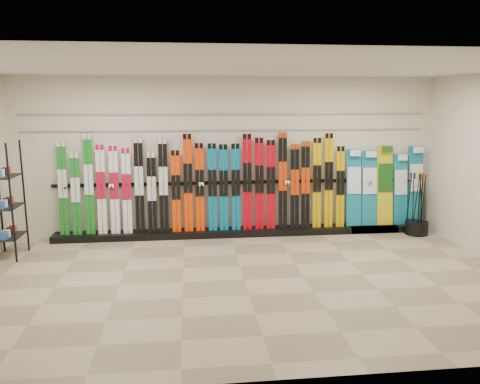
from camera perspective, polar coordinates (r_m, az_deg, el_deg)
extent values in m
plane|color=#85765B|center=(6.90, 0.55, -10.62)|extent=(8.00, 8.00, 0.00)
plane|color=beige|center=(8.96, -1.38, 4.35)|extent=(8.00, 0.00, 8.00)
plane|color=silver|center=(6.43, 0.61, 15.08)|extent=(8.00, 8.00, 0.00)
cube|color=black|center=(9.05, 0.21, -4.89)|extent=(8.00, 0.40, 0.12)
cube|color=#16721E|center=(9.10, -20.79, 0.40)|extent=(0.17, 0.17, 1.72)
cube|color=#16721E|center=(9.05, -19.38, -0.22)|extent=(0.17, 0.15, 1.51)
cube|color=#16721E|center=(8.99, -17.93, 0.87)|extent=(0.17, 0.18, 1.84)
cube|color=silver|center=(8.96, -16.56, 0.28)|extent=(0.17, 0.16, 1.65)
cube|color=silver|center=(8.92, -15.07, 0.23)|extent=(0.17, 0.16, 1.62)
cube|color=silver|center=(8.89, -13.64, 0.12)|extent=(0.17, 0.15, 1.58)
cube|color=black|center=(8.85, -12.19, 0.77)|extent=(0.17, 0.17, 1.77)
cube|color=black|center=(8.85, -10.70, -0.07)|extent=(0.17, 0.15, 1.50)
cube|color=black|center=(8.82, -9.31, 0.77)|extent=(0.17, 0.17, 1.75)
cube|color=#F03400|center=(8.82, -7.81, 0.08)|extent=(0.17, 0.15, 1.53)
cube|color=#F03400|center=(8.80, -6.36, 1.10)|extent=(0.17, 0.18, 1.83)
cube|color=#F03400|center=(8.81, -4.94, 0.57)|extent=(0.17, 0.16, 1.66)
cube|color=#046490|center=(8.82, -3.39, 0.58)|extent=(0.17, 0.16, 1.65)
cube|color=#046490|center=(8.84, -2.01, 0.54)|extent=(0.17, 0.16, 1.63)
cube|color=#046490|center=(8.86, -0.52, 0.61)|extent=(0.17, 0.16, 1.64)
cube|color=#BD000F|center=(8.88, 0.89, 1.22)|extent=(0.17, 0.18, 1.82)
cube|color=#BD000F|center=(8.91, 2.37, 1.00)|extent=(0.17, 0.17, 1.75)
cube|color=#BD000F|center=(8.95, 3.78, 0.88)|extent=(0.17, 0.17, 1.70)
cube|color=black|center=(8.99, 5.23, 1.36)|extent=(0.17, 0.18, 1.84)
cube|color=black|center=(9.05, 6.69, 0.68)|extent=(0.17, 0.16, 1.62)
cube|color=black|center=(9.09, 7.98, 0.87)|extent=(0.17, 0.16, 1.67)
cube|color=#C29700|center=(9.15, 9.36, 1.09)|extent=(0.17, 0.17, 1.73)
cube|color=#C29700|center=(9.21, 10.76, 1.38)|extent=(0.17, 0.18, 1.82)
cube|color=#C29700|center=(9.29, 12.12, 0.63)|extent=(0.17, 0.15, 1.57)
cube|color=#14728C|center=(9.45, 13.69, 0.50)|extent=(0.30, 0.23, 1.50)
cube|color=#14728C|center=(9.56, 15.49, 0.46)|extent=(0.31, 0.23, 1.47)
cube|color=gold|center=(9.69, 17.25, 0.78)|extent=(0.32, 0.24, 1.57)
cube|color=#14728C|center=(9.82, 18.96, 0.32)|extent=(0.28, 0.22, 1.40)
cube|color=#14728C|center=(9.96, 20.63, 0.77)|extent=(0.30, 0.24, 1.54)
cube|color=black|center=(8.51, -26.71, -0.91)|extent=(0.40, 0.60, 1.92)
cylinder|color=black|center=(9.71, 20.71, -4.12)|extent=(0.43, 0.43, 0.25)
cylinder|color=black|center=(9.62, 21.21, -1.31)|extent=(0.04, 0.11, 1.18)
cylinder|color=black|center=(9.54, 20.63, -1.37)|extent=(0.14, 0.10, 1.17)
cylinder|color=black|center=(9.65, 20.35, -1.22)|extent=(0.11, 0.09, 1.18)
cylinder|color=black|center=(9.54, 20.97, -1.41)|extent=(0.08, 0.09, 1.18)
cylinder|color=black|center=(9.60, 19.86, -1.25)|extent=(0.04, 0.08, 1.18)
cylinder|color=black|center=(9.55, 21.40, -1.42)|extent=(0.05, 0.12, 1.18)
cylinder|color=black|center=(9.66, 21.23, -1.27)|extent=(0.07, 0.16, 1.17)
cylinder|color=black|center=(9.70, 21.26, -1.23)|extent=(0.06, 0.14, 1.18)
cylinder|color=black|center=(9.59, 21.02, -1.34)|extent=(0.03, 0.08, 1.18)
cube|color=gray|center=(8.89, -1.38, 7.53)|extent=(7.60, 0.02, 0.03)
cube|color=gray|center=(8.88, -1.39, 9.46)|extent=(7.60, 0.02, 0.03)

